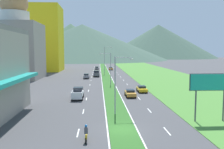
{
  "coord_description": "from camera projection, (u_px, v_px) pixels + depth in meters",
  "views": [
    {
      "loc": [
        -2.76,
        -27.21,
        9.23
      ],
      "look_at": [
        1.27,
        43.71,
        2.19
      ],
      "focal_mm": 38.44,
      "sensor_mm": 36.0,
      "label": 1
    }
  ],
  "objects": [
    {
      "name": "ground_plane",
      "position": [
        122.0,
        130.0,
        28.1
      ],
      "size": [
        600.0,
        600.0,
        0.0
      ],
      "primitive_type": "plane",
      "color": "#424244"
    },
    {
      "name": "grass_median",
      "position": [
        106.0,
        76.0,
        87.7
      ],
      "size": [
        3.2,
        240.0,
        0.06
      ],
      "primitive_type": "cube",
      "color": "#2D6023",
      "rests_on": "ground_plane"
    },
    {
      "name": "grass_verge_right",
      "position": [
        161.0,
        76.0,
        88.87
      ],
      "size": [
        24.0,
        240.0,
        0.06
      ],
      "primitive_type": "cube",
      "color": "#477F33",
      "rests_on": "ground_plane"
    },
    {
      "name": "lane_dash_left_2",
      "position": [
        78.0,
        133.0,
        27.01
      ],
      "size": [
        0.16,
        2.8,
        0.01
      ],
      "primitive_type": "cube",
      "color": "silver",
      "rests_on": "ground_plane"
    },
    {
      "name": "lane_dash_left_3",
      "position": [
        83.0,
        111.0,
        36.55
      ],
      "size": [
        0.16,
        2.8,
        0.01
      ],
      "primitive_type": "cube",
      "color": "silver",
      "rests_on": "ground_plane"
    },
    {
      "name": "lane_dash_left_4",
      "position": [
        86.0,
        99.0,
        46.09
      ],
      "size": [
        0.16,
        2.8,
        0.01
      ],
      "primitive_type": "cube",
      "color": "silver",
      "rests_on": "ground_plane"
    },
    {
      "name": "lane_dash_left_5",
      "position": [
        88.0,
        91.0,
        55.63
      ],
      "size": [
        0.16,
        2.8,
        0.01
      ],
      "primitive_type": "cube",
      "color": "silver",
      "rests_on": "ground_plane"
    },
    {
      "name": "lane_dash_left_6",
      "position": [
        90.0,
        85.0,
        65.16
      ],
      "size": [
        0.16,
        2.8,
        0.01
      ],
      "primitive_type": "cube",
      "color": "silver",
      "rests_on": "ground_plane"
    },
    {
      "name": "lane_dash_left_7",
      "position": [
        91.0,
        80.0,
        74.7
      ],
      "size": [
        0.16,
        2.8,
        0.01
      ],
      "primitive_type": "cube",
      "color": "silver",
      "rests_on": "ground_plane"
    },
    {
      "name": "lane_dash_left_8",
      "position": [
        92.0,
        77.0,
        84.24
      ],
      "size": [
        0.16,
        2.8,
        0.01
      ],
      "primitive_type": "cube",
      "color": "silver",
      "rests_on": "ground_plane"
    },
    {
      "name": "lane_dash_left_9",
      "position": [
        93.0,
        74.0,
        93.78
      ],
      "size": [
        0.16,
        2.8,
        0.01
      ],
      "primitive_type": "cube",
      "color": "silver",
      "rests_on": "ground_plane"
    },
    {
      "name": "lane_dash_left_10",
      "position": [
        93.0,
        72.0,
        103.32
      ],
      "size": [
        0.16,
        2.8,
        0.01
      ],
      "primitive_type": "cube",
      "color": "silver",
      "rests_on": "ground_plane"
    },
    {
      "name": "lane_dash_left_11",
      "position": [
        93.0,
        70.0,
        112.85
      ],
      "size": [
        0.16,
        2.8,
        0.01
      ],
      "primitive_type": "cube",
      "color": "silver",
      "rests_on": "ground_plane"
    },
    {
      "name": "lane_dash_left_12",
      "position": [
        94.0,
        69.0,
        122.39
      ],
      "size": [
        0.16,
        2.8,
        0.01
      ],
      "primitive_type": "cube",
      "color": "silver",
      "rests_on": "ground_plane"
    },
    {
      "name": "lane_dash_left_13",
      "position": [
        94.0,
        68.0,
        131.93
      ],
      "size": [
        0.16,
        2.8,
        0.01
      ],
      "primitive_type": "cube",
      "color": "silver",
      "rests_on": "ground_plane"
    },
    {
      "name": "lane_dash_left_14",
      "position": [
        94.0,
        66.0,
        141.47
      ],
      "size": [
        0.16,
        2.8,
        0.01
      ],
      "primitive_type": "cube",
      "color": "silver",
      "rests_on": "ground_plane"
    },
    {
      "name": "lane_dash_right_2",
      "position": [
        167.0,
        131.0,
        27.59
      ],
      "size": [
        0.16,
        2.8,
        0.01
      ],
      "primitive_type": "cube",
      "color": "silver",
      "rests_on": "ground_plane"
    },
    {
      "name": "lane_dash_right_3",
      "position": [
        149.0,
        110.0,
        37.13
      ],
      "size": [
        0.16,
        2.8,
        0.01
      ],
      "primitive_type": "cube",
      "color": "silver",
      "rests_on": "ground_plane"
    },
    {
      "name": "lane_dash_right_4",
      "position": [
        139.0,
        98.0,
        46.66
      ],
      "size": [
        0.16,
        2.8,
        0.01
      ],
      "primitive_type": "cube",
      "color": "silver",
      "rests_on": "ground_plane"
    },
    {
      "name": "lane_dash_right_5",
      "position": [
        132.0,
        90.0,
        56.2
      ],
      "size": [
        0.16,
        2.8,
        0.01
      ],
      "primitive_type": "cube",
      "color": "silver",
      "rests_on": "ground_plane"
    },
    {
      "name": "lane_dash_right_6",
      "position": [
        127.0,
        85.0,
        65.74
      ],
      "size": [
        0.16,
        2.8,
        0.01
      ],
      "primitive_type": "cube",
      "color": "silver",
      "rests_on": "ground_plane"
    },
    {
      "name": "lane_dash_right_7",
      "position": [
        124.0,
        80.0,
        75.28
      ],
      "size": [
        0.16,
        2.8,
        0.01
      ],
      "primitive_type": "cube",
      "color": "silver",
      "rests_on": "ground_plane"
    },
    {
      "name": "lane_dash_right_8",
      "position": [
        121.0,
        77.0,
        84.82
      ],
      "size": [
        0.16,
        2.8,
        0.01
      ],
      "primitive_type": "cube",
      "color": "silver",
      "rests_on": "ground_plane"
    },
    {
      "name": "lane_dash_right_9",
      "position": [
        118.0,
        74.0,
        94.35
      ],
      "size": [
        0.16,
        2.8,
        0.01
      ],
      "primitive_type": "cube",
      "color": "silver",
      "rests_on": "ground_plane"
    },
    {
      "name": "lane_dash_right_10",
      "position": [
        117.0,
        72.0,
        103.89
      ],
      "size": [
        0.16,
        2.8,
        0.01
      ],
      "primitive_type": "cube",
      "color": "silver",
      "rests_on": "ground_plane"
    },
    {
      "name": "lane_dash_right_11",
      "position": [
        115.0,
        70.0,
        113.43
      ],
      "size": [
        0.16,
        2.8,
        0.01
      ],
      "primitive_type": "cube",
      "color": "silver",
      "rests_on": "ground_plane"
    },
    {
      "name": "lane_dash_right_12",
      "position": [
        114.0,
        69.0,
        122.97
      ],
      "size": [
        0.16,
        2.8,
        0.01
      ],
      "primitive_type": "cube",
      "color": "silver",
      "rests_on": "ground_plane"
    },
    {
      "name": "lane_dash_right_13",
      "position": [
        113.0,
        68.0,
        132.5
      ],
      "size": [
        0.16,
        2.8,
        0.01
      ],
      "primitive_type": "cube",
      "color": "silver",
      "rests_on": "ground_plane"
    },
    {
      "name": "lane_dash_right_14",
      "position": [
        112.0,
        66.0,
        142.04
      ],
      "size": [
        0.16,
        2.8,
        0.01
      ],
      "primitive_type": "cube",
      "color": "silver",
      "rests_on": "ground_plane"
    },
    {
      "name": "edge_line_median_left",
      "position": [
        101.0,
        76.0,
        87.61
      ],
      "size": [
        0.16,
        240.0,
        0.01
      ],
      "primitive_type": "cube",
      "color": "silver",
      "rests_on": "ground_plane"
    },
    {
      "name": "edge_line_median_right",
      "position": [
        111.0,
        76.0,
        87.81
      ],
      "size": [
        0.16,
        240.0,
        0.01
      ],
      "primitive_type": "cube",
      "color": "silver",
      "rests_on": "ground_plane"
    },
    {
      "name": "domed_building",
      "position": [
        15.0,
        43.0,
        78.36
      ],
      "size": [
        16.06,
        16.06,
        28.98
      ],
      "color": "#9E9384",
      "rests_on": "ground_plane"
    },
    {
      "name": "midrise_colored",
      "position": [
        42.0,
        39.0,
        109.1
      ],
      "size": [
        17.08,
        17.08,
        29.33
      ],
      "primitive_type": "cube",
      "color": "yellow",
      "rests_on": "ground_plane"
    },
    {
      "name": "hill_far_left",
      "position": [
        71.0,
        41.0,
        314.82
      ],
      "size": [
        133.54,
        133.54,
        44.59
      ],
      "primitive_type": "cone",
      "color": "#47664C",
      "rests_on": "ground_plane"
    },
    {
      "name": "hill_far_center",
      "position": [
        82.0,
        42.0,
        253.51
      ],
      "size": [
        177.53,
        177.53,
        37.0
      ],
      "primitive_type": "cone",
      "color": "#3D5647",
      "rests_on": "ground_plane"
    },
    {
      "name": "hill_far_right",
      "position": [
        158.0,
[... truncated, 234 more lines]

